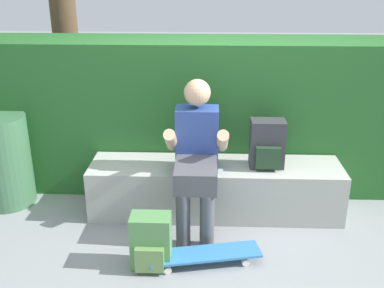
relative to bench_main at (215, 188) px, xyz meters
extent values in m
plane|color=gray|center=(0.00, -0.45, -0.22)|extent=(24.00, 24.00, 0.00)
cube|color=#A8ABA1|center=(0.00, 0.00, 0.00)|extent=(2.12, 0.50, 0.44)
cube|color=#2D4793|center=(-0.16, -0.08, 0.48)|extent=(0.34, 0.22, 0.52)
sphere|color=#D8AD84|center=(-0.16, -0.08, 0.87)|extent=(0.21, 0.21, 0.21)
cube|color=#4C4C51|center=(-0.16, -0.39, 0.31)|extent=(0.32, 0.40, 0.17)
cylinder|color=#4C4C51|center=(-0.25, -0.54, 0.00)|extent=(0.11, 0.11, 0.44)
cylinder|color=#4C4C51|center=(-0.07, -0.54, 0.00)|extent=(0.11, 0.11, 0.44)
cylinder|color=#D8AD84|center=(-0.36, -0.22, 0.52)|extent=(0.09, 0.33, 0.27)
cylinder|color=#D8AD84|center=(0.04, -0.22, 0.52)|extent=(0.09, 0.33, 0.27)
cube|color=teal|center=(-0.08, -0.75, -0.14)|extent=(0.82, 0.35, 0.02)
cylinder|color=silver|center=(0.18, -0.62, -0.19)|extent=(0.06, 0.04, 0.05)
cylinder|color=silver|center=(0.21, -0.77, -0.19)|extent=(0.06, 0.04, 0.05)
cylinder|color=silver|center=(-0.37, -0.73, -0.19)|extent=(0.06, 0.04, 0.05)
cylinder|color=silver|center=(-0.34, -0.88, -0.19)|extent=(0.06, 0.04, 0.05)
cube|color=#333338|center=(0.42, 0.00, 0.42)|extent=(0.28, 0.18, 0.40)
cube|color=#203C25|center=(0.42, -0.11, 0.34)|extent=(0.20, 0.05, 0.18)
cube|color=#51894C|center=(-0.46, -0.79, -0.02)|extent=(0.28, 0.18, 0.40)
cube|color=#648C4B|center=(-0.46, -0.90, -0.10)|extent=(0.20, 0.05, 0.18)
cube|color=#245C26|center=(0.20, 0.60, 0.48)|extent=(5.07, 0.69, 1.40)
cylinder|color=brown|center=(-1.67, 1.60, 1.42)|extent=(0.28, 0.28, 3.28)
cylinder|color=#3D6B47|center=(-1.86, 0.10, 0.19)|extent=(0.46, 0.46, 0.81)
camera|label=1|loc=(-0.06, -3.50, 1.78)|focal=42.56mm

